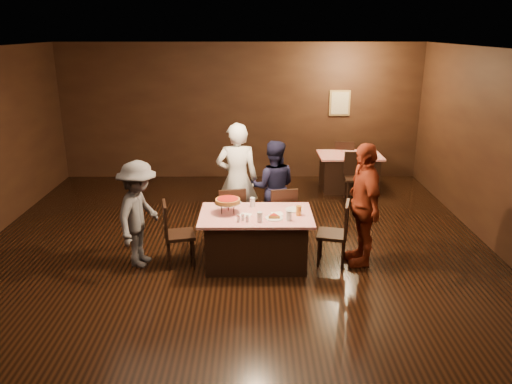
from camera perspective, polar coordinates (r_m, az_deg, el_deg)
room at (r=6.22m, az=-2.95°, el=7.62°), size 10.00×10.04×3.02m
main_table at (r=7.23m, az=-0.00°, el=-5.38°), size 1.60×1.00×0.77m
back_table at (r=10.71m, az=10.56°, el=2.25°), size 1.30×0.90×0.77m
chair_far_left at (r=7.90m, az=-2.94°, el=-2.60°), size 0.50×0.50×0.95m
chair_far_right at (r=7.90m, az=2.88°, el=-2.59°), size 0.49×0.49×0.95m
chair_end_left at (r=7.27m, az=-8.73°, el=-4.69°), size 0.50×0.50×0.95m
chair_end_right at (r=7.28m, az=8.72°, el=-4.65°), size 0.51×0.51×0.95m
chair_back_near at (r=10.03m, az=11.31°, el=1.63°), size 0.43×0.43×0.95m
chair_back_far at (r=11.26m, az=10.04°, el=3.53°), size 0.50×0.50×0.95m
diner_white_jacket at (r=8.13m, az=-2.17°, el=1.45°), size 0.69×0.46×1.87m
diner_navy_hoodie at (r=8.23m, az=1.98°, el=0.57°), size 0.80×0.64×1.57m
diner_grey_knit at (r=7.26m, az=-13.22°, el=-2.48°), size 0.78×1.10×1.55m
diner_red_shirt at (r=7.24m, az=12.16°, el=-1.40°), size 0.54×1.09×1.79m
pizza_stand at (r=7.08m, az=-3.24°, el=-1.01°), size 0.38×0.38×0.22m
plate_with_slice at (r=6.91m, az=2.08°, el=-2.86°), size 0.25×0.25×0.06m
plate_empty at (r=7.24m, az=4.35°, el=-2.04°), size 0.25×0.25×0.01m
glass_front_left at (r=6.78m, az=0.43°, el=-2.88°), size 0.08×0.08×0.14m
glass_front_right at (r=6.84m, az=3.78°, el=-2.71°), size 0.08×0.08×0.14m
glass_amber at (r=7.04m, az=4.89°, el=-2.12°), size 0.08×0.08×0.14m
glass_back at (r=7.34m, az=-0.40°, el=-1.19°), size 0.08×0.08×0.14m
condiments at (r=6.80m, az=-1.51°, el=-2.99°), size 0.17×0.10×0.09m
napkin_center at (r=7.09m, az=2.43°, el=-2.50°), size 0.19×0.19×0.01m
napkin_left at (r=7.04m, az=-1.22°, el=-2.65°), size 0.21×0.21×0.01m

